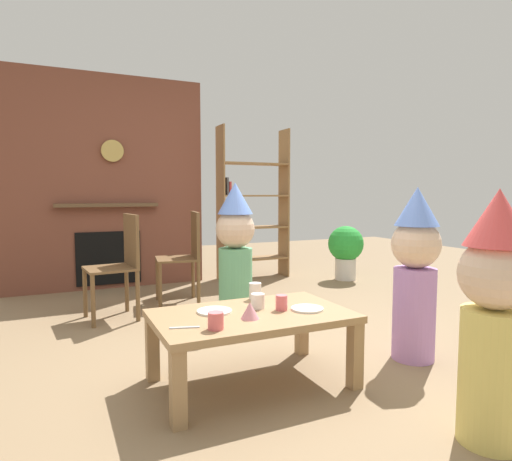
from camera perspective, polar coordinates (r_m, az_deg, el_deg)
name	(u,v)px	position (r m, az deg, el deg)	size (l,w,h in m)	color
ground_plane	(261,351)	(3.12, 0.60, -15.40)	(12.00, 12.00, 0.00)	#846B4C
brick_fireplace_feature	(106,183)	(5.27, -18.99, 5.82)	(2.20, 0.28, 2.40)	brown
bookshelf	(249,210)	(5.52, -0.90, 2.68)	(0.90, 0.28, 1.90)	olive
coffee_table	(252,323)	(2.51, -0.58, -12.00)	(1.09, 0.66, 0.41)	#9E7A51
paper_cup_near_left	(258,301)	(2.57, 0.23, -9.18)	(0.08, 0.08, 0.09)	silver
paper_cup_near_right	(255,291)	(2.78, -0.10, -7.91)	(0.08, 0.08, 0.11)	silver
paper_cup_center	(282,303)	(2.54, 3.34, -9.37)	(0.07, 0.07, 0.09)	#E5666B
paper_cup_far_left	(216,321)	(2.20, -5.27, -11.63)	(0.08, 0.08, 0.09)	#E5666B
paper_plate_front	(214,311)	(2.51, -5.44, -10.42)	(0.20, 0.20, 0.01)	white
paper_plate_rear	(307,309)	(2.57, 6.69, -10.08)	(0.19, 0.19, 0.01)	white
birthday_cake_slice	(250,310)	(2.37, -0.79, -10.38)	(0.10, 0.10, 0.09)	pink
table_fork	(185,327)	(2.25, -9.28, -12.37)	(0.15, 0.02, 0.01)	silver
child_with_cone_hat	(494,311)	(2.14, 28.62, -9.19)	(0.30, 0.30, 1.10)	#E0CC66
child_in_pink	(415,269)	(3.01, 20.04, -4.76)	(0.31, 0.31, 1.12)	#B27FCC
child_by_the_chairs	(235,249)	(3.63, -2.71, -2.45)	(0.32, 0.32, 1.17)	#66B27F
dining_chair_left	(121,259)	(3.95, -17.18, -3.63)	(0.44, 0.44, 0.90)	brown
dining_chair_middle	(186,251)	(4.36, -9.05, -2.70)	(0.45, 0.45, 0.90)	brown
potted_plant_tall	(346,248)	(5.58, 11.61, -2.24)	(0.44, 0.44, 0.67)	beige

